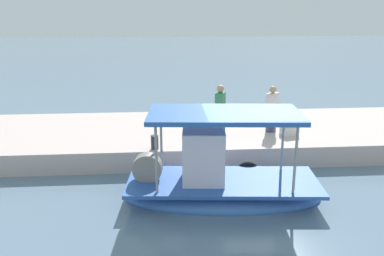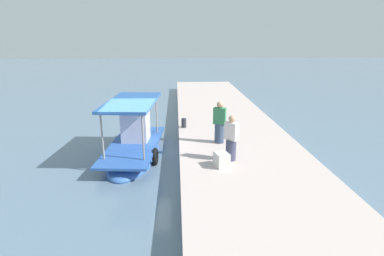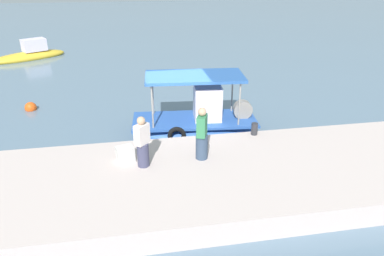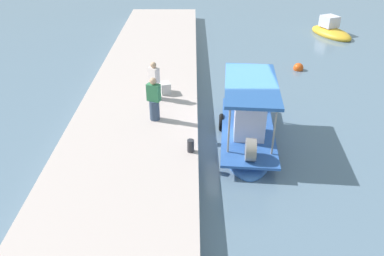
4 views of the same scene
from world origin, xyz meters
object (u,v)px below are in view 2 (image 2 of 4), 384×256
object	(u,v)px
fisherman_near_bollard	(220,124)
cargo_crate	(222,160)
mooring_bollard	(184,123)
fisherman_by_crate	(231,140)
main_fishing_boat	(135,145)

from	to	relation	value
fisherman_near_bollard	cargo_crate	bearing A→B (deg)	174.12
mooring_bollard	cargo_crate	xyz separation A→B (m)	(-4.76, -1.18, 0.02)
fisherman_near_bollard	mooring_bollard	distance (m)	2.77
mooring_bollard	fisherman_near_bollard	bearing A→B (deg)	-148.08
fisherman_near_bollard	cargo_crate	size ratio (longest dim) A/B	3.30
fisherman_by_crate	cargo_crate	size ratio (longest dim) A/B	3.12
main_fishing_boat	fisherman_near_bollard	size ratio (longest dim) A/B	3.13
fisherman_by_crate	cargo_crate	world-z (taller)	fisherman_by_crate
cargo_crate	main_fishing_boat	bearing A→B (deg)	48.39
main_fishing_boat	cargo_crate	size ratio (longest dim) A/B	10.33
fisherman_near_bollard	cargo_crate	xyz separation A→B (m)	(-2.47, 0.25, -0.56)
main_fishing_boat	fisherman_by_crate	distance (m)	4.63
mooring_bollard	cargo_crate	size ratio (longest dim) A/B	0.85
main_fishing_boat	fisherman_by_crate	world-z (taller)	main_fishing_boat
fisherman_by_crate	mooring_bollard	xyz separation A→B (m)	(4.20, 1.59, -0.53)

